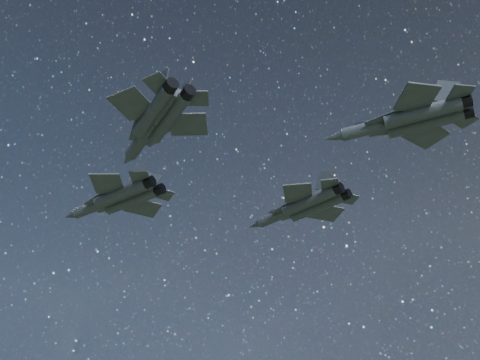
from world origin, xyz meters
The scene contains 4 objects.
jet_lead centered at (-10.73, -4.48, 149.58)m, with size 17.89×12.49×4.50m.
jet_left centered at (5.85, 15.56, 151.57)m, with size 17.78×12.67×4.53m.
jet_right centered at (3.57, -11.42, 150.87)m, with size 17.60×11.72×4.47m.
jet_slot centered at (26.01, 6.95, 151.02)m, with size 17.74×11.99×4.47m.
Camera 1 is at (41.65, -43.04, 108.96)m, focal length 42.00 mm.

